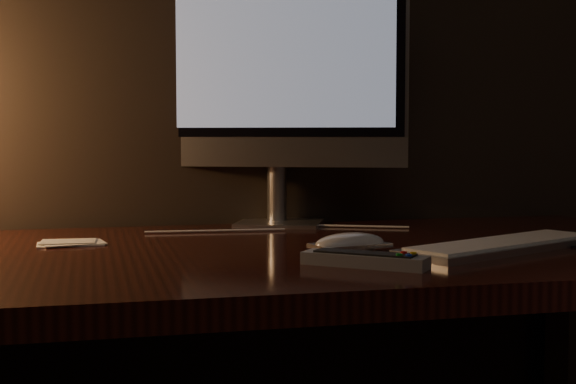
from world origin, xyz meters
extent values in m
cube|color=#36120C|center=(0.00, 1.85, 0.73)|extent=(1.60, 0.75, 0.04)
cube|color=black|center=(0.00, 2.20, 0.45)|extent=(1.48, 0.02, 0.51)
cube|color=silver|center=(0.13, 2.19, 0.75)|extent=(0.21, 0.20, 0.01)
cylinder|color=silver|center=(0.13, 2.22, 0.81)|extent=(0.05, 0.05, 0.11)
cube|color=silver|center=(0.13, 2.19, 1.08)|extent=(0.49, 0.23, 0.42)
cube|color=black|center=(0.13, 2.17, 1.11)|extent=(0.45, 0.19, 0.36)
cube|color=#8E9FC1|center=(0.13, 2.17, 1.11)|extent=(0.42, 0.18, 0.32)
cube|color=silver|center=(0.39, 1.75, 0.76)|extent=(0.42, 0.27, 0.02)
ellipsoid|color=white|center=(0.14, 1.77, 0.76)|extent=(0.13, 0.09, 0.02)
cube|color=gray|center=(0.12, 1.65, 0.76)|extent=(0.17, 0.15, 0.02)
cube|color=black|center=(0.12, 1.65, 0.77)|extent=(0.13, 0.12, 0.00)
cylinder|color=red|center=(0.12, 1.65, 0.77)|extent=(0.01, 0.01, 0.00)
cylinder|color=#0C8C19|center=(0.12, 1.65, 0.77)|extent=(0.01, 0.01, 0.00)
cylinder|color=gold|center=(0.12, 1.65, 0.77)|extent=(0.01, 0.01, 0.00)
cylinder|color=#1433BF|center=(0.12, 1.65, 0.77)|extent=(0.01, 0.01, 0.00)
cube|color=white|center=(-0.29, 1.98, 0.75)|extent=(0.11, 0.08, 0.01)
cylinder|color=white|center=(0.11, 2.09, 0.75)|extent=(0.50, 0.15, 0.00)
camera|label=1|loc=(-0.25, 0.59, 0.93)|focal=50.00mm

